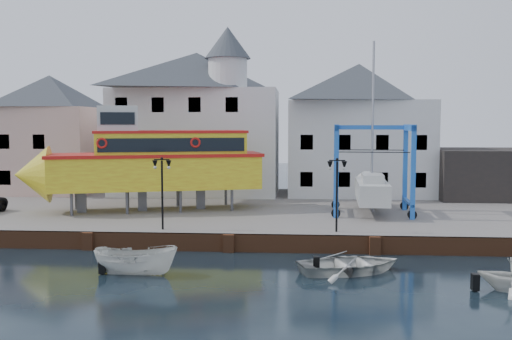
{
  "coord_description": "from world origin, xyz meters",
  "views": [
    {
      "loc": [
        3.79,
        -30.93,
        7.17
      ],
      "look_at": [
        1.0,
        7.0,
        4.0
      ],
      "focal_mm": 40.0,
      "sensor_mm": 36.0,
      "label": 1
    }
  ],
  "objects": [
    {
      "name": "lamp_post_right",
      "position": [
        6.0,
        1.2,
        4.17
      ],
      "size": [
        1.12,
        0.32,
        4.2
      ],
      "color": "black",
      "rests_on": "hardstanding"
    },
    {
      "name": "motorboat_a",
      "position": [
        -3.81,
        -5.04,
        0.0
      ],
      "size": [
        4.11,
        1.68,
        1.57
      ],
      "primitive_type": "imported",
      "rotation": [
        0.0,
        0.0,
        1.53
      ],
      "color": "silver",
      "rests_on": "ground"
    },
    {
      "name": "motorboat_b",
      "position": [
        6.32,
        -3.84,
        0.0
      ],
      "size": [
        5.88,
        4.95,
        1.04
      ],
      "primitive_type": "imported",
      "rotation": [
        0.0,
        0.0,
        1.88
      ],
      "color": "silver",
      "rests_on": "ground"
    },
    {
      "name": "tour_boat",
      "position": [
        -7.07,
        8.14,
        4.44
      ],
      "size": [
        17.22,
        8.43,
        7.3
      ],
      "rotation": [
        0.0,
        0.0,
        0.28
      ],
      "color": "#59595E",
      "rests_on": "hardstanding"
    },
    {
      "name": "travel_lift",
      "position": [
        8.85,
        8.52,
        2.95
      ],
      "size": [
        5.67,
        7.8,
        11.63
      ],
      "rotation": [
        0.0,
        0.0,
        -0.06
      ],
      "color": "blue",
      "rests_on": "hardstanding"
    },
    {
      "name": "building_white_right",
      "position": [
        9.0,
        19.0,
        6.6
      ],
      "size": [
        12.0,
        8.0,
        11.2
      ],
      "color": "silver",
      "rests_on": "hardstanding"
    },
    {
      "name": "hardstanding",
      "position": [
        0.0,
        11.0,
        0.5
      ],
      "size": [
        44.0,
        22.0,
        1.0
      ],
      "primitive_type": "cube",
      "color": "#66615B",
      "rests_on": "ground"
    },
    {
      "name": "shed_dark",
      "position": [
        19.0,
        17.0,
        3.0
      ],
      "size": [
        8.0,
        7.0,
        4.0
      ],
      "primitive_type": "cube",
      "color": "black",
      "rests_on": "hardstanding"
    },
    {
      "name": "lamp_post_left",
      "position": [
        -4.0,
        1.2,
        4.17
      ],
      "size": [
        1.12,
        0.32,
        4.2
      ],
      "color": "black",
      "rests_on": "hardstanding"
    },
    {
      "name": "building_white_main",
      "position": [
        -4.87,
        18.39,
        7.34
      ],
      "size": [
        14.0,
        8.3,
        14.0
      ],
      "color": "silver",
      "rests_on": "hardstanding"
    },
    {
      "name": "quay_wall",
      "position": [
        -0.0,
        0.1,
        0.5
      ],
      "size": [
        44.0,
        0.47,
        1.0
      ],
      "color": "brown",
      "rests_on": "ground"
    },
    {
      "name": "building_pink",
      "position": [
        -18.0,
        18.0,
        6.15
      ],
      "size": [
        8.0,
        7.0,
        10.3
      ],
      "color": "#CCA597",
      "rests_on": "hardstanding"
    },
    {
      "name": "ground",
      "position": [
        0.0,
        0.0,
        0.0
      ],
      "size": [
        140.0,
        140.0,
        0.0
      ],
      "primitive_type": "plane",
      "color": "black",
      "rests_on": "ground"
    }
  ]
}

